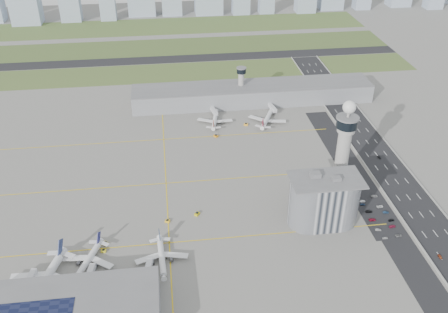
{
  "coord_description": "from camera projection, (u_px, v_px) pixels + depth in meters",
  "views": [
    {
      "loc": [
        -36.72,
        -248.45,
        192.01
      ],
      "look_at": [
        0.0,
        35.0,
        15.0
      ],
      "focal_mm": 40.0,
      "sensor_mm": 36.0,
      "label": 1
    }
  ],
  "objects": [
    {
      "name": "terminal_pier",
      "position": [
        252.0,
        93.0,
        439.57
      ],
      "size": [
        210.0,
        32.0,
        15.8
      ],
      "color": "gray",
      "rests_on": "ground"
    },
    {
      "name": "airplane_near_b",
      "position": [
        87.0,
        258.0,
        267.1
      ],
      "size": [
        39.9,
        42.99,
        9.76
      ],
      "primitive_type": null,
      "rotation": [
        0.0,
        0.0,
        -1.93
      ],
      "color": "white",
      "rests_on": "ground"
    },
    {
      "name": "car_lot_2",
      "position": [
        372.0,
        220.0,
        301.74
      ],
      "size": [
        4.18,
        1.93,
        1.16
      ],
      "primitive_type": "imported",
      "rotation": [
        0.0,
        0.0,
        1.57
      ],
      "color": "maroon",
      "rests_on": "ground"
    },
    {
      "name": "car_lot_9",
      "position": [
        386.0,
        212.0,
        307.92
      ],
      "size": [
        3.68,
        1.68,
        1.17
      ],
      "primitive_type": "imported",
      "rotation": [
        0.0,
        0.0,
        1.44
      ],
      "color": "#19314E",
      "rests_on": "ground"
    },
    {
      "name": "jet_bridge_near_0",
      "position": [
        25.0,
        292.0,
        249.31
      ],
      "size": [
        5.39,
        14.31,
        5.7
      ],
      "primitive_type": null,
      "rotation": [
        0.0,
        0.0,
        1.4
      ],
      "color": "silver",
      "rests_on": "ground"
    },
    {
      "name": "car_lot_6",
      "position": [
        399.0,
        235.0,
        289.53
      ],
      "size": [
        4.32,
        2.54,
        1.13
      ],
      "primitive_type": "imported",
      "rotation": [
        0.0,
        0.0,
        1.74
      ],
      "color": "gray",
      "rests_on": "ground"
    },
    {
      "name": "jet_bridge_far_0",
      "position": [
        212.0,
        109.0,
        424.59
      ],
      "size": [
        5.39,
        14.31,
        5.7
      ],
      "primitive_type": null,
      "rotation": [
        0.0,
        0.0,
        -1.4
      ],
      "color": "silver",
      "rests_on": "ground"
    },
    {
      "name": "tug_2",
      "position": [
        167.0,
        221.0,
        300.42
      ],
      "size": [
        3.32,
        2.75,
        1.66
      ],
      "primitive_type": null,
      "rotation": [
        0.0,
        0.0,
        1.26
      ],
      "color": "yellow",
      "rests_on": "ground"
    },
    {
      "name": "barrier_left",
      "position": [
        384.0,
        193.0,
        325.29
      ],
      "size": [
        0.6,
        500.0,
        1.2
      ],
      "primitive_type": "cube",
      "color": "#9E9E99",
      "rests_on": "ground"
    },
    {
      "name": "airplane_near_a",
      "position": [
        43.0,
        276.0,
        253.8
      ],
      "size": [
        50.72,
        55.2,
        12.78
      ],
      "primitive_type": null,
      "rotation": [
        0.0,
        0.0,
        -1.88
      ],
      "color": "white",
      "rests_on": "ground"
    },
    {
      "name": "car_hw_4",
      "position": [
        315.0,
        83.0,
        478.15
      ],
      "size": [
        1.62,
        3.5,
        1.16
      ],
      "primitive_type": "imported",
      "rotation": [
        0.0,
        0.0,
        0.07
      ],
      "color": "gray",
      "rests_on": "ground"
    },
    {
      "name": "car_lot_1",
      "position": [
        378.0,
        230.0,
        293.85
      ],
      "size": [
        3.56,
        1.76,
        1.12
      ],
      "primitive_type": "imported",
      "rotation": [
        0.0,
        0.0,
        1.4
      ],
      "color": "gray",
      "rests_on": "ground"
    },
    {
      "name": "highway",
      "position": [
        404.0,
        192.0,
        327.11
      ],
      "size": [
        28.0,
        500.0,
        0.1
      ],
      "primitive_type": "cube",
      "color": "black",
      "rests_on": "ground"
    },
    {
      "name": "control_tower",
      "position": [
        344.0,
        144.0,
        310.74
      ],
      "size": [
        14.0,
        14.0,
        64.5
      ],
      "color": "#ADAAA5",
      "rests_on": "ground"
    },
    {
      "name": "grass_strip_2",
      "position": [
        174.0,
        26.0,
        632.76
      ],
      "size": [
        480.0,
        70.0,
        0.08
      ],
      "primitive_type": "cube",
      "color": "#4B612E",
      "rests_on": "ground"
    },
    {
      "name": "car_lot_5",
      "position": [
        363.0,
        201.0,
        317.43
      ],
      "size": [
        3.72,
        1.64,
        1.19
      ],
      "primitive_type": "imported",
      "rotation": [
        0.0,
        0.0,
        1.68
      ],
      "color": "white",
      "rests_on": "ground"
    },
    {
      "name": "jet_bridge_far_1",
      "position": [
        269.0,
        106.0,
        430.05
      ],
      "size": [
        5.39,
        14.31,
        5.7
      ],
      "primitive_type": null,
      "rotation": [
        0.0,
        0.0,
        -1.4
      ],
      "color": "silver",
      "rests_on": "ground"
    },
    {
      "name": "skyline_bldg_10",
      "position": [
        241.0,
        3.0,
        672.49
      ],
      "size": [
        23.01,
        18.41,
        27.75
      ],
      "primitive_type": "cube",
      "color": "#9EADC1",
      "rests_on": "ground"
    },
    {
      "name": "secondary_tower",
      "position": [
        241.0,
        82.0,
        434.42
      ],
      "size": [
        8.6,
        8.6,
        31.9
      ],
      "color": "#ADAAA5",
      "rests_on": "ground"
    },
    {
      "name": "airplane_near_c",
      "position": [
        162.0,
        255.0,
        269.46
      ],
      "size": [
        31.06,
        35.96,
        9.66
      ],
      "primitive_type": null,
      "rotation": [
        0.0,
        0.0,
        -1.52
      ],
      "color": "white",
      "rests_on": "ground"
    },
    {
      "name": "taxiway_line_v",
      "position": [
        166.0,
        183.0,
        335.5
      ],
      "size": [
        0.6,
        260.0,
        0.01
      ],
      "primitive_type": "cube",
      "color": "yellow",
      "rests_on": "ground"
    },
    {
      "name": "airplane_far_b",
      "position": [
        267.0,
        116.0,
        408.68
      ],
      "size": [
        44.36,
        47.13,
        10.45
      ],
      "primitive_type": null,
      "rotation": [
        0.0,
        0.0,
        1.14
      ],
      "color": "white",
      "rests_on": "ground"
    },
    {
      "name": "grass_strip_1",
      "position": [
        177.0,
        47.0,
        565.31
      ],
      "size": [
        480.0,
        60.0,
        0.08
      ],
      "primitive_type": "cube",
      "color": "#4B602D",
      "rests_on": "ground"
    },
    {
      "name": "jet_bridge_near_1",
      "position": [
        86.0,
        287.0,
        252.58
      ],
      "size": [
        5.39,
        14.31,
        5.7
      ],
      "primitive_type": null,
      "rotation": [
        0.0,
        0.0,
        1.4
      ],
      "color": "silver",
      "rests_on": "ground"
    },
    {
      "name": "admin_building",
      "position": [
        324.0,
        201.0,
        293.65
      ],
      "size": [
        42.0,
        24.0,
        33.5
      ],
      "color": "#B2B2B7",
      "rests_on": "ground"
    },
    {
      "name": "parking_lot",
      "position": [
        378.0,
        216.0,
        305.62
      ],
      "size": [
        20.0,
        44.0,
        0.1
      ],
      "primitive_type": "cube",
      "color": "black",
      "rests_on": "ground"
    },
    {
      "name": "car_lot_7",
      "position": [
        392.0,
        226.0,
        296.41
      ],
      "size": [
        4.49,
        2.39,
        1.24
      ],
      "primitive_type": "imported",
      "rotation": [
        0.0,
        0.0,
        1.73
      ],
      "color": "#9C1E42",
      "rests_on": "ground"
    },
    {
      "name": "airplane_far_a",
      "position": [
        215.0,
        117.0,
        407.77
      ],
      "size": [
        35.23,
        39.3,
        9.62
      ],
      "primitive_type": null,
      "rotation": [
        0.0,
        0.0,
        1.38
      ],
      "color": "white",
      "rests_on": "ground"
    },
    {
      "name": "tug_5",
      "position": [
        246.0,
        124.0,
        405.37
      ],
      "size": [
        3.66,
        2.89,
        1.89
      ],
      "primitive_type": null,
      "rotation": [
        0.0,
        0.0,
        1.35
      ],
      "color": "yellow",
      "rests_on": "ground"
    },
    {
      "name": "ground",
      "position": [
        231.0,
        206.0,
        314.58
      ],
      "size": [
        1000.0,
        1000.0,
        0.0
      ],
      "primitive_type": "plane",
      "color": "gray"
    },
    {
      "name": "car_lot_4",
      "position": [
        363.0,
        204.0,
        314.79
      ],
      "size": [
        3.32,
        1.57,
        1.1
      ],
      "primitive_type": "imported",
      "rotation": [
        0.0,
        0.0,
        1.48
      ],
      "color": "navy",
      "rests_on": "ground"
    },
    {
      "name": "tug_3",
      "position": [
        197.0,
        214.0,
        306.16
      ],
      "size": [
        3.8,
        3.99,
        1.92
      ],
      "primitive_type": null,
      "rotation": [
        0.0,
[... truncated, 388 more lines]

